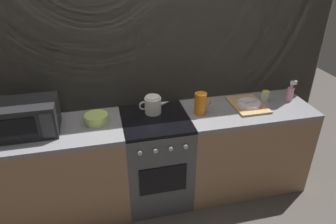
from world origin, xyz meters
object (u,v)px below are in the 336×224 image
Objects in this scene: microwave at (28,117)px; spray_bottle at (290,93)px; stove_unit at (156,159)px; dish_pile at (248,104)px; mixing_bowl at (96,119)px; spice_jar at (265,96)px; pitcher at (201,103)px; kettle at (153,105)px.

microwave reaches higher than spray_bottle.
dish_pile reaches higher than stove_unit.
mixing_bowl is 0.50× the size of dish_pile.
spice_jar is (0.21, 0.07, 0.03)m from dish_pile.
stove_unit is 1.46m from spray_bottle.
pitcher is at bearing -2.51° from mixing_bowl.
spray_bottle is at bearing -2.19° from kettle.
microwave is 2.30× the size of mixing_bowl.
pitcher reaches higher than kettle.
spray_bottle is at bearing 2.40° from stove_unit.
mixing_bowl is at bearing -172.58° from kettle.
spray_bottle reaches higher than stove_unit.
spice_jar is at bearing 7.57° from pitcher.
pitcher is (0.92, -0.04, 0.06)m from mixing_bowl.
microwave reaches higher than mixing_bowl.
spray_bottle reaches higher than spice_jar.
kettle is (0.00, 0.11, 0.53)m from stove_unit.
kettle is 1.40× the size of spray_bottle.
mixing_bowl is (-0.51, 0.04, 0.49)m from stove_unit.
dish_pile is (0.91, 0.03, 0.47)m from stove_unit.
mixing_bowl is at bearing 179.48° from dish_pile.
pitcher is 0.50× the size of dish_pile.
stove_unit is 1.02m from dish_pile.
stove_unit is 3.16× the size of kettle.
spice_jar is (0.70, 0.09, -0.05)m from pitcher.
pitcher is at bearing -14.39° from kettle.
spice_jar is at bearing 4.87° from stove_unit.
spice_jar is at bearing 2.07° from microwave.
spray_bottle is (0.94, 0.05, -0.02)m from pitcher.
spice_jar is (1.11, -0.01, -0.03)m from kettle.
stove_unit is at bearing -4.82° from mixing_bowl.
pitcher reaches higher than stove_unit.
kettle is at bearing 179.28° from spice_jar.
stove_unit is 2.25× the size of dish_pile.
spice_jar reaches higher than dish_pile.
kettle reaches higher than stove_unit.
microwave is 0.54m from mixing_bowl.
kettle is 0.71× the size of dish_pile.
spray_bottle reaches higher than kettle.
spray_bottle is at bearing 0.95° from microwave.
mixing_bowl is 1.90× the size of spice_jar.
spray_bottle is (0.45, 0.03, 0.06)m from dish_pile.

